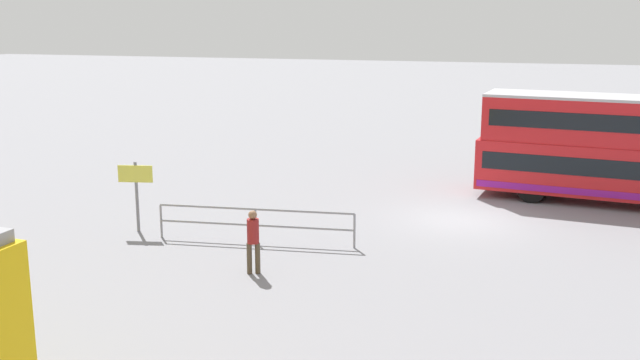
# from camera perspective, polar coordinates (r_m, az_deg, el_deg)

# --- Properties ---
(ground_plane) EXTENTS (160.00, 160.00, 0.00)m
(ground_plane) POSITION_cam_1_polar(r_m,az_deg,el_deg) (25.84, 10.78, -2.96)
(ground_plane) COLOR gray
(double_decker_bus) EXTENTS (11.30, 3.87, 3.90)m
(double_decker_bus) POSITION_cam_1_polar(r_m,az_deg,el_deg) (29.10, 22.89, 2.04)
(double_decker_bus) COLOR red
(double_decker_bus) RESTS_ON ground
(pedestrian_near_railing) EXTENTS (0.41, 0.41, 1.74)m
(pedestrian_near_railing) POSITION_cam_1_polar(r_m,az_deg,el_deg) (20.08, -5.09, -4.35)
(pedestrian_near_railing) COLOR #4C3F2D
(pedestrian_near_railing) RESTS_ON ground
(pedestrian_railing) EXTENTS (6.07, 0.63, 1.08)m
(pedestrian_railing) POSITION_cam_1_polar(r_m,az_deg,el_deg) (22.81, -4.91, -2.99)
(pedestrian_railing) COLOR gray
(pedestrian_railing) RESTS_ON ground
(info_sign) EXTENTS (1.09, 0.26, 2.26)m
(info_sign) POSITION_cam_1_polar(r_m,az_deg,el_deg) (24.35, -13.76, -0.29)
(info_sign) COLOR slate
(info_sign) RESTS_ON ground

